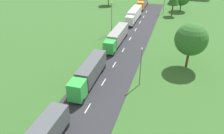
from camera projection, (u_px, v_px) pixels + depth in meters
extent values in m
cube|color=#2B2B30|center=(88.00, 108.00, 33.94)|extent=(10.00, 140.00, 0.06)
cube|color=white|center=(88.00, 108.00, 33.94)|extent=(0.16, 2.40, 0.01)
cube|color=white|center=(104.00, 82.00, 40.28)|extent=(0.16, 2.40, 0.01)
cube|color=white|center=(114.00, 65.00, 46.07)|extent=(0.16, 2.40, 0.01)
cube|color=white|center=(123.00, 50.00, 52.31)|extent=(0.16, 2.40, 0.01)
cube|color=white|center=(130.00, 38.00, 58.62)|extent=(0.16, 2.40, 0.01)
cube|color=white|center=(136.00, 30.00, 64.61)|extent=(0.16, 2.40, 0.01)
cube|color=white|center=(140.00, 22.00, 70.37)|extent=(0.16, 2.40, 0.01)
cube|color=white|center=(144.00, 17.00, 75.86)|extent=(0.16, 2.40, 0.01)
cube|color=white|center=(146.00, 12.00, 81.22)|extent=(0.16, 2.40, 0.01)
cylinder|color=black|center=(63.00, 132.00, 29.09)|extent=(0.36, 1.00, 1.00)
cylinder|color=black|center=(49.00, 128.00, 29.64)|extent=(0.36, 1.00, 1.00)
cylinder|color=black|center=(67.00, 126.00, 30.05)|extent=(0.36, 1.00, 1.00)
cylinder|color=black|center=(53.00, 122.00, 30.59)|extent=(0.36, 1.00, 1.00)
cube|color=green|center=(77.00, 90.00, 34.66)|extent=(2.51, 2.80, 3.07)
cube|color=black|center=(74.00, 92.00, 33.29)|extent=(2.10, 0.15, 1.35)
cube|color=#4C5156|center=(92.00, 68.00, 40.22)|extent=(2.76, 10.19, 2.96)
cube|color=black|center=(92.00, 76.00, 41.05)|extent=(1.15, 9.64, 0.24)
cylinder|color=black|center=(82.00, 101.00, 34.60)|extent=(0.38, 1.01, 1.00)
cylinder|color=black|center=(70.00, 99.00, 35.09)|extent=(0.38, 1.01, 1.00)
cylinder|color=black|center=(103.00, 69.00, 43.40)|extent=(0.38, 1.01, 1.00)
cylinder|color=black|center=(93.00, 68.00, 43.89)|extent=(0.38, 1.01, 1.00)
cylinder|color=black|center=(104.00, 66.00, 44.42)|extent=(0.38, 1.01, 1.00)
cylinder|color=black|center=(95.00, 65.00, 44.90)|extent=(0.38, 1.01, 1.00)
cube|color=green|center=(110.00, 47.00, 49.58)|extent=(2.45, 2.61, 2.69)
cube|color=black|center=(108.00, 47.00, 48.31)|extent=(2.10, 0.11, 1.18)
cube|color=gray|center=(118.00, 34.00, 55.39)|extent=(2.54, 11.11, 2.76)
cube|color=black|center=(118.00, 40.00, 56.18)|extent=(0.93, 10.55, 0.24)
cylinder|color=black|center=(113.00, 54.00, 49.44)|extent=(0.35, 1.00, 1.00)
cylinder|color=black|center=(104.00, 53.00, 49.98)|extent=(0.35, 1.00, 1.00)
cylinder|color=black|center=(125.00, 36.00, 58.72)|extent=(0.35, 1.00, 1.00)
cylinder|color=black|center=(118.00, 35.00, 59.26)|extent=(0.35, 1.00, 1.00)
cylinder|color=black|center=(126.00, 34.00, 59.83)|extent=(0.35, 1.00, 1.00)
cylinder|color=black|center=(119.00, 34.00, 60.37)|extent=(0.35, 1.00, 1.00)
cube|color=white|center=(130.00, 21.00, 66.21)|extent=(2.47, 2.44, 2.64)
cube|color=black|center=(129.00, 20.00, 65.03)|extent=(2.10, 0.13, 1.16)
cube|color=white|center=(135.00, 13.00, 71.59)|extent=(2.64, 10.50, 2.99)
cube|color=black|center=(134.00, 18.00, 72.43)|extent=(1.04, 9.96, 0.24)
cylinder|color=black|center=(132.00, 26.00, 66.09)|extent=(0.36, 1.00, 1.00)
cylinder|color=black|center=(126.00, 25.00, 66.65)|extent=(0.36, 1.00, 1.00)
cylinder|color=black|center=(139.00, 16.00, 74.80)|extent=(0.36, 1.00, 1.00)
cylinder|color=black|center=(133.00, 16.00, 75.36)|extent=(0.36, 1.00, 1.00)
cylinder|color=black|center=(140.00, 15.00, 75.84)|extent=(0.36, 1.00, 1.00)
cylinder|color=black|center=(134.00, 15.00, 76.39)|extent=(0.36, 1.00, 1.00)
cube|color=orange|center=(141.00, 6.00, 81.74)|extent=(2.46, 2.79, 2.79)
cube|color=black|center=(140.00, 5.00, 80.39)|extent=(2.10, 0.12, 1.23)
cube|color=gray|center=(144.00, 1.00, 87.18)|extent=(2.58, 10.01, 2.87)
cube|color=black|center=(143.00, 5.00, 87.99)|extent=(0.98, 9.50, 0.24)
cylinder|color=black|center=(143.00, 10.00, 81.60)|extent=(0.36, 1.00, 1.00)
cylinder|color=black|center=(137.00, 10.00, 82.11)|extent=(0.36, 1.00, 1.00)
cylinder|color=black|center=(147.00, 3.00, 90.27)|extent=(0.36, 1.00, 1.00)
cylinder|color=black|center=(142.00, 3.00, 90.79)|extent=(0.36, 1.00, 1.00)
cylinder|color=black|center=(147.00, 3.00, 91.27)|extent=(0.36, 1.00, 1.00)
cylinder|color=black|center=(142.00, 2.00, 91.79)|extent=(0.36, 1.00, 1.00)
cylinder|color=slate|center=(140.00, 68.00, 37.92)|extent=(0.18, 0.18, 7.07)
sphere|color=silver|center=(142.00, 49.00, 36.11)|extent=(0.36, 0.36, 0.36)
cylinder|color=slate|center=(112.00, 19.00, 59.65)|extent=(0.18, 0.18, 8.63)
sphere|color=silver|center=(112.00, 2.00, 57.45)|extent=(0.36, 0.36, 0.36)
cylinder|color=slate|center=(164.00, 3.00, 77.77)|extent=(0.18, 0.18, 7.24)
cylinder|color=#513823|center=(172.00, 10.00, 75.90)|extent=(0.46, 0.46, 3.93)
cylinder|color=#513823|center=(108.00, 1.00, 88.87)|extent=(0.36, 0.36, 3.66)
cylinder|color=#513823|center=(187.00, 59.00, 44.33)|extent=(0.50, 0.50, 3.81)
sphere|color=#2D6628|center=(191.00, 39.00, 42.21)|extent=(6.36, 6.36, 6.36)
cylinder|color=#513823|center=(181.00, 7.00, 82.08)|extent=(0.41, 0.41, 2.76)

